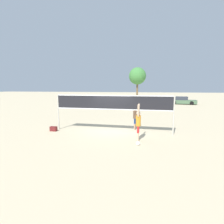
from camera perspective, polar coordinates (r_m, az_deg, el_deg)
ground_plane at (r=11.98m, az=0.00°, el=-6.56°), size 200.00×200.00×0.00m
volleyball_net at (r=11.65m, az=0.00°, el=2.43°), size 7.99×0.09×2.51m
player_spiker at (r=9.96m, az=8.58°, el=-3.13°), size 0.28×0.70×2.10m
player_blocker at (r=12.62m, az=7.53°, el=-1.13°), size 0.28×0.68×1.96m
volleyball at (r=9.39m, az=8.46°, el=-10.10°), size 0.22×0.22×0.22m
gear_bag at (r=12.88m, az=-18.55°, el=-5.22°), size 0.46×0.26×0.32m
parked_car_near at (r=37.14m, az=-12.99°, el=4.07°), size 4.37×2.35×1.29m
parked_car_mid at (r=33.78m, az=-0.61°, el=3.90°), size 4.94×2.42×1.28m
parked_car_far at (r=34.11m, az=21.96°, el=3.40°), size 4.82×2.33×1.37m
tree_left_cluster at (r=39.68m, az=8.30°, el=11.50°), size 3.75×3.75×7.40m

